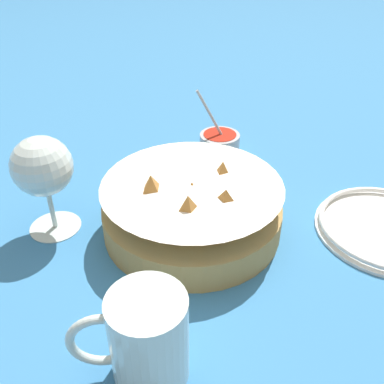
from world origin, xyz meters
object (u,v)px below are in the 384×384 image
object	(u,v)px
food_basket	(192,209)
beer_mug	(147,341)
wine_glass	(43,169)
sauce_cup	(219,143)

from	to	relation	value
food_basket	beer_mug	bearing A→B (deg)	73.49
wine_glass	beer_mug	world-z (taller)	wine_glass
sauce_cup	beer_mug	world-z (taller)	sauce_cup
sauce_cup	wine_glass	bearing A→B (deg)	35.09
wine_glass	beer_mug	distance (m)	0.28
food_basket	beer_mug	xyz separation A→B (m)	(0.07, 0.22, 0.01)
wine_glass	beer_mug	xyz separation A→B (m)	(-0.13, 0.25, -0.05)
food_basket	sauce_cup	size ratio (longest dim) A/B	1.96
wine_glass	beer_mug	bearing A→B (deg)	118.37
food_basket	beer_mug	world-z (taller)	beer_mug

